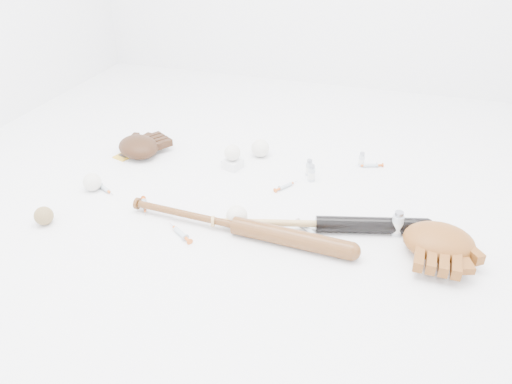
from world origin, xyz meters
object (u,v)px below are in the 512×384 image
(bat_wood, at_px, (236,226))
(pedestal, at_px, (233,164))
(bat_dark, at_px, (318,224))
(glove_dark, at_px, (138,146))

(bat_wood, bearing_deg, pedestal, 114.76)
(bat_wood, relative_size, pedestal, 12.11)
(bat_dark, xyz_separation_m, glove_dark, (-0.92, 0.35, 0.02))
(bat_dark, relative_size, bat_wood, 0.93)
(bat_dark, relative_size, pedestal, 11.23)
(bat_dark, distance_m, glove_dark, 0.99)
(bat_wood, height_order, pedestal, bat_wood)
(bat_wood, distance_m, glove_dark, 0.79)
(bat_dark, bearing_deg, pedestal, 126.94)
(bat_wood, xyz_separation_m, glove_dark, (-0.64, 0.45, 0.01))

